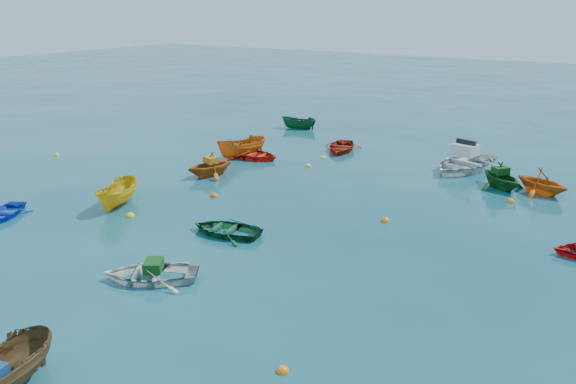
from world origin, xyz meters
The scene contains 24 objects.
ground centered at (0.00, 0.00, 0.00)m, with size 160.00×160.00×0.00m, color #0A3D4F.
dinghy_blue_sw centered at (-9.07, -3.53, 0.00)m, with size 1.93×2.69×0.56m, color blue.
dinghy_white_near centered at (0.47, -4.08, 0.00)m, with size 2.21×3.09×0.64m, color beige.
dinghy_orange_w centered at (-5.57, 6.03, 0.00)m, with size 2.26×2.62×1.38m, color #B85311.
sampan_yellow_mid centered at (-6.02, 0.20, 0.00)m, with size 1.18×3.15×1.22m, color gold.
dinghy_green_e centered at (0.10, 0.31, 0.00)m, with size 2.09×2.92×0.61m, color #114B28.
dinghy_red_nw centered at (-5.74, 10.09, 0.00)m, with size 2.28×3.19×0.66m, color red.
sampan_orange_n centered at (-6.52, 10.02, 0.00)m, with size 1.25×3.31×1.28m, color #CF6213.
dinghy_green_n centered at (7.84, 12.24, 0.00)m, with size 2.28×2.64×1.39m, color #124F19.
dinghy_red_far centered at (-2.24, 14.50, 0.00)m, with size 2.33×3.26×0.68m, color #9D220D.
dinghy_orange_far centered at (9.68, 12.44, 0.00)m, with size 2.24×2.60×1.37m, color #D16213.
sampan_green_far centered at (-7.85, 18.57, 0.00)m, with size 0.95×2.52×0.98m, color #114A24.
motorboat_white centered at (5.37, 14.48, 0.00)m, with size 3.42×4.78×1.59m, color silver.
tarp_green_a centered at (0.56, -4.02, 0.50)m, with size 0.74×0.56×0.36m, color #124B17.
tarp_orange_a centered at (-5.55, 6.08, 0.86)m, with size 0.70×0.53×0.34m, color orange.
tarp_green_b centered at (7.76, 12.30, 0.87)m, with size 0.72×0.55×0.35m, color #104015.
buoy_ye_a centered at (-4.55, -0.45, 0.00)m, with size 0.37×0.37×0.37m, color yellow.
buoy_or_b centered at (6.84, -5.82, 0.00)m, with size 0.32×0.32×0.32m, color orange.
buoy_ye_b centered at (-16.04, 4.20, 0.00)m, with size 0.31×0.31×0.31m, color yellow.
buoy_or_c centered at (-3.23, 3.53, 0.00)m, with size 0.37×0.37×0.37m, color #EA5C0C.
buoy_ye_c centered at (-2.12, 10.37, 0.00)m, with size 0.34×0.34×0.34m, color yellow.
buoy_or_d centered at (4.89, 4.98, 0.00)m, with size 0.37×0.37×0.37m, color orange.
buoy_ye_d centered at (-2.28, 12.41, 0.00)m, with size 0.29×0.29×0.29m, color yellow.
buoy_or_e centered at (8.75, 10.34, 0.00)m, with size 0.37×0.37×0.37m, color orange.
Camera 1 is at (13.35, -15.65, 8.70)m, focal length 35.00 mm.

